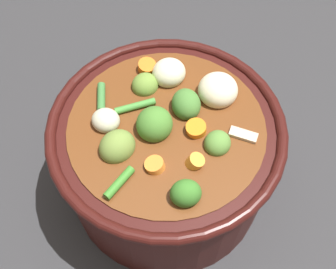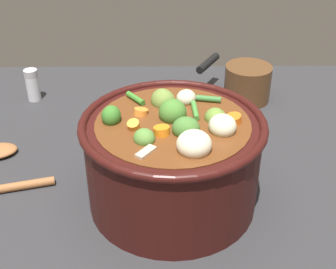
# 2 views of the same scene
# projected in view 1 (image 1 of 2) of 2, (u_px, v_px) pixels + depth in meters

# --- Properties ---
(ground_plane) EXTENTS (1.10, 1.10, 0.00)m
(ground_plane) POSITION_uv_depth(u_px,v_px,m) (167.00, 182.00, 0.60)
(ground_plane) COLOR #2D2D30
(cooking_pot) EXTENTS (0.29, 0.29, 0.18)m
(cooking_pot) POSITION_uv_depth(u_px,v_px,m) (167.00, 154.00, 0.53)
(cooking_pot) COLOR #38110F
(cooking_pot) RESTS_ON ground_plane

